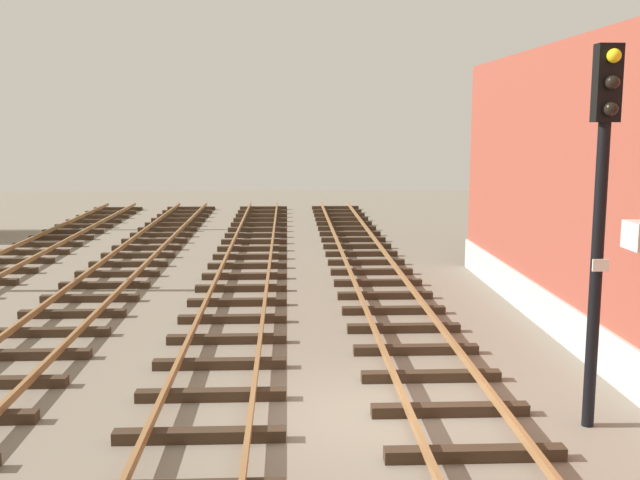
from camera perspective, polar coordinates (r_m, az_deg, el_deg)
The scene contains 4 objects.
ground_plane at distance 12.16m, azimuth 4.35°, elevation -13.22°, with size 80.00×80.00×0.00m, color slate.
track_near_building at distance 12.30m, azimuth 9.84°, elevation -12.42°, with size 2.50×59.00×0.32m.
track_centre at distance 12.11m, azimuth -8.66°, elevation -12.74°, with size 2.50×59.00×0.32m.
signal_mast at distance 11.65m, azimuth 20.57°, elevation 3.29°, with size 0.36×0.40×5.68m.
Camera 1 is at (-1.38, -11.19, 4.57)m, focal length 42.15 mm.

